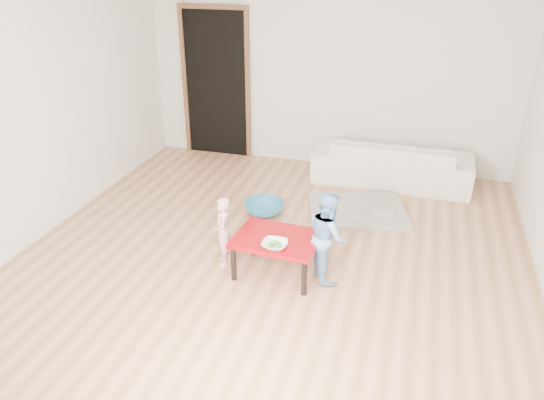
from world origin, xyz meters
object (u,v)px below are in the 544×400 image
at_px(red_table, 277,255).
at_px(child_blue, 328,236).
at_px(bowl, 275,245).
at_px(basin, 264,208).
at_px(child_pink, 222,232).
at_px(sofa, 392,162).

relative_size(red_table, child_blue, 0.91).
bearing_deg(red_table, bowl, -81.30).
distance_m(child_blue, basin, 1.47).
distance_m(red_table, bowl, 0.29).
xyz_separation_m(red_table, basin, (-0.48, 1.16, -0.12)).
height_order(child_pink, child_blue, child_blue).
distance_m(bowl, basin, 1.47).
bearing_deg(child_blue, red_table, 72.34).
xyz_separation_m(child_pink, child_blue, (1.01, 0.05, 0.08)).
relative_size(child_pink, basin, 1.51).
bearing_deg(bowl, child_blue, 31.43).
height_order(red_table, basin, red_table).
relative_size(sofa, child_blue, 2.32).
bearing_deg(basin, child_blue, -49.21).
distance_m(red_table, child_blue, 0.52).
bearing_deg(basin, red_table, -67.57).
height_order(bowl, child_pink, child_pink).
height_order(red_table, bowl, bowl).
bearing_deg(child_pink, child_blue, 66.26).
xyz_separation_m(sofa, child_pink, (-1.41, -2.45, 0.06)).
height_order(red_table, child_blue, child_blue).
xyz_separation_m(bowl, child_blue, (0.43, 0.26, 0.01)).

